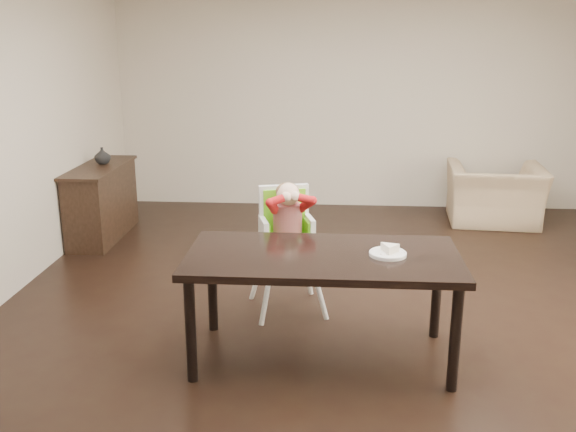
# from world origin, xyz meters

# --- Properties ---
(ground) EXTENTS (7.00, 7.00, 0.00)m
(ground) POSITION_xyz_m (0.00, 0.00, 0.00)
(ground) COLOR black
(ground) RESTS_ON ground
(room_walls) EXTENTS (6.02, 7.02, 2.71)m
(room_walls) POSITION_xyz_m (0.00, 0.00, 1.86)
(room_walls) COLOR beige
(room_walls) RESTS_ON ground
(dining_table) EXTENTS (1.80, 0.90, 0.75)m
(dining_table) POSITION_xyz_m (-0.36, -0.57, 0.67)
(dining_table) COLOR black
(dining_table) RESTS_ON ground
(high_chair) EXTENTS (0.54, 0.54, 1.05)m
(high_chair) POSITION_xyz_m (-0.66, 0.24, 0.74)
(high_chair) COLOR white
(high_chair) RESTS_ON ground
(plate) EXTENTS (0.32, 0.32, 0.07)m
(plate) POSITION_xyz_m (0.07, -0.56, 0.77)
(plate) COLOR white
(plate) RESTS_ON dining_table
(armchair) EXTENTS (1.10, 0.76, 0.92)m
(armchair) POSITION_xyz_m (1.57, 2.80, 0.46)
(armchair) COLOR tan
(armchair) RESTS_ON ground
(sideboard) EXTENTS (0.44, 1.26, 0.79)m
(sideboard) POSITION_xyz_m (-2.78, 1.95, 0.40)
(sideboard) COLOR black
(sideboard) RESTS_ON ground
(vase) EXTENTS (0.21, 0.22, 0.17)m
(vase) POSITION_xyz_m (-2.78, 2.08, 0.88)
(vase) COLOR #99999E
(vase) RESTS_ON sideboard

